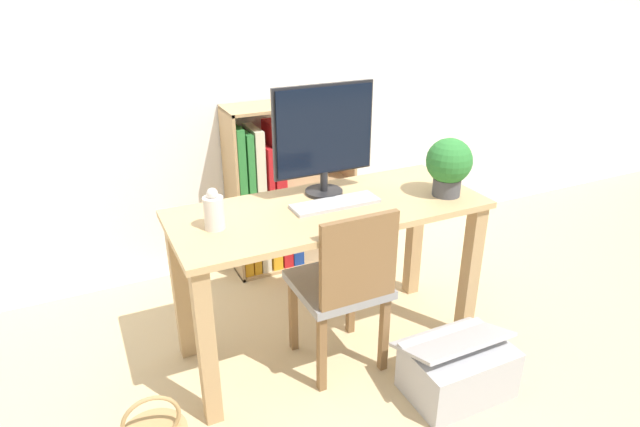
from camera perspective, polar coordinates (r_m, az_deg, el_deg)
name	(u,v)px	position (r m, az deg, el deg)	size (l,w,h in m)	color
ground_plane	(328,343)	(2.84, 0.90, -13.68)	(10.00, 10.00, 0.00)	#CCB284
wall_back	(248,56)	(3.25, -7.69, 16.27)	(8.00, 0.05, 2.60)	white
desk	(329,237)	(2.50, 0.99, -2.48)	(1.45, 0.59, 0.77)	tan
monitor	(324,134)	(2.49, 0.42, 8.46)	(0.50, 0.18, 0.52)	#232326
keyboard	(335,204)	(2.45, 1.66, 1.07)	(0.41, 0.13, 0.02)	#B2B2B7
vase	(214,211)	(2.24, -11.27, 0.25)	(0.08, 0.08, 0.18)	silver
potted_plant	(449,164)	(2.58, 13.58, 5.12)	(0.22, 0.22, 0.28)	#4C4C51
chair	(344,284)	(2.44, 2.62, -7.50)	(0.40, 0.40, 0.85)	gray
bookshelf	(272,200)	(3.33, -5.13, 1.46)	(0.78, 0.28, 1.05)	tan
storage_box	(457,368)	(2.57, 14.44, -15.69)	(0.47, 0.37, 0.31)	#B2B2B7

